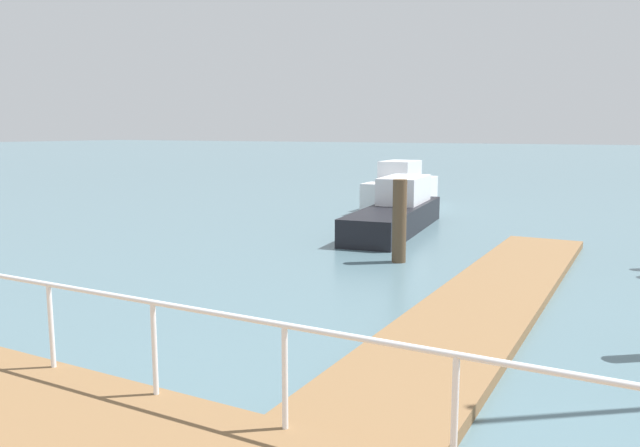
{
  "coord_description": "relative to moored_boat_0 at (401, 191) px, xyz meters",
  "views": [
    {
      "loc": [
        -8.01,
        5.54,
        3.3
      ],
      "look_at": [
        1.2,
        10.5,
        1.72
      ],
      "focal_mm": 34.74,
      "sensor_mm": 36.0,
      "label": 1
    }
  ],
  "objects": [
    {
      "name": "dock_piling_0",
      "position": [
        -10.11,
        -3.8,
        0.27
      ],
      "size": [
        0.35,
        0.35,
        2.09
      ],
      "primitive_type": "cylinder",
      "color": "brown",
      "rests_on": "ground_plane"
    },
    {
      "name": "boardwalk_railing",
      "position": [
        -19.68,
        -7.14,
        0.46
      ],
      "size": [
        0.06,
        25.22,
        1.08
      ],
      "color": "white",
      "rests_on": "boardwalk"
    },
    {
      "name": "moored_boat_0",
      "position": [
        0.0,
        0.0,
        0.0
      ],
      "size": [
        5.51,
        1.81,
        2.04
      ],
      "color": "white",
      "rests_on": "ground_plane"
    },
    {
      "name": "floating_dock",
      "position": [
        -12.92,
        -6.7,
        -0.69
      ],
      "size": [
        14.22,
        2.0,
        0.18
      ],
      "primitive_type": "cube",
      "color": "olive",
      "rests_on": "ground_plane"
    },
    {
      "name": "moored_boat_2",
      "position": [
        -5.37,
        -1.9,
        -0.15
      ],
      "size": [
        7.24,
        2.47,
        1.73
      ],
      "color": "black",
      "rests_on": "ground_plane"
    }
  ]
}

